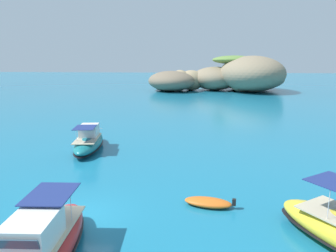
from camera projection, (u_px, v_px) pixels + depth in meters
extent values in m
plane|color=#197093|center=(83.00, 217.00, 15.76)|extent=(400.00, 400.00, 0.00)
ellipsoid|color=#84755B|center=(252.00, 74.00, 79.69)|extent=(18.78, 22.60, 9.21)
ellipsoid|color=#9E8966|center=(254.00, 79.00, 84.97)|extent=(21.48, 21.05, 6.14)
ellipsoid|color=#9E8966|center=(242.00, 82.00, 79.52)|extent=(9.43, 9.86, 5.04)
ellipsoid|color=#84755B|center=(215.00, 78.00, 84.27)|extent=(14.59, 15.84, 6.33)
ellipsoid|color=#756651|center=(241.00, 80.00, 85.91)|extent=(16.31, 16.64, 5.01)
ellipsoid|color=olive|center=(234.00, 60.00, 81.96)|extent=(11.61, 10.56, 2.27)
ellipsoid|color=#756651|center=(171.00, 81.00, 81.51)|extent=(16.72, 18.16, 5.30)
ellipsoid|color=#9E8966|center=(191.00, 80.00, 83.44)|extent=(10.11, 10.28, 5.42)
ellipsoid|color=#84755B|center=(168.00, 81.00, 82.64)|extent=(11.52, 10.23, 4.93)
ellipsoid|color=#9E8966|center=(180.00, 80.00, 82.48)|extent=(7.15, 7.54, 5.51)
ellipsoid|color=#9E8966|center=(162.00, 87.00, 82.97)|extent=(5.72, 5.72, 2.05)
ellipsoid|color=red|center=(40.00, 252.00, 11.76)|extent=(2.89, 7.86, 1.31)
cube|color=#C6B793|center=(45.00, 231.00, 12.21)|extent=(2.28, 4.37, 0.06)
cube|color=silver|center=(33.00, 231.00, 11.15)|extent=(1.78, 2.27, 1.08)
cube|color=#2D4756|center=(17.00, 246.00, 10.06)|extent=(1.52, 0.36, 0.57)
cube|color=navy|center=(51.00, 194.00, 12.71)|extent=(1.97, 2.44, 0.04)
cylinder|color=silver|center=(71.00, 208.00, 12.81)|extent=(0.03, 0.03, 1.23)
cylinder|color=silver|center=(33.00, 207.00, 12.86)|extent=(0.03, 0.03, 1.23)
cylinder|color=silver|center=(329.00, 204.00, 12.72)|extent=(0.03, 0.03, 1.36)
ellipsoid|color=#19727A|center=(89.00, 143.00, 27.65)|extent=(3.28, 7.52, 1.24)
ellipsoid|color=black|center=(89.00, 146.00, 27.70)|extent=(3.35, 7.67, 0.15)
cube|color=#C6B793|center=(87.00, 139.00, 27.01)|extent=(2.45, 4.23, 0.06)
cube|color=silver|center=(89.00, 130.00, 27.78)|extent=(1.82, 2.25, 1.02)
cube|color=#2D4756|center=(91.00, 127.00, 28.77)|extent=(1.44, 0.46, 0.54)
cylinder|color=silver|center=(94.00, 128.00, 30.27)|extent=(1.51, 0.27, 0.04)
cube|color=navy|center=(85.00, 127.00, 26.05)|extent=(2.02, 2.42, 0.04)
cylinder|color=silver|center=(76.00, 134.00, 26.14)|extent=(0.03, 0.03, 1.16)
cylinder|color=silver|center=(94.00, 134.00, 26.21)|extent=(0.03, 0.03, 1.16)
ellipsoid|color=orange|center=(208.00, 202.00, 16.87)|extent=(2.74, 1.49, 0.44)
cube|color=#9E998E|center=(208.00, 201.00, 16.86)|extent=(1.89, 0.88, 0.06)
cube|color=black|center=(234.00, 202.00, 16.48)|extent=(0.23, 0.23, 0.36)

